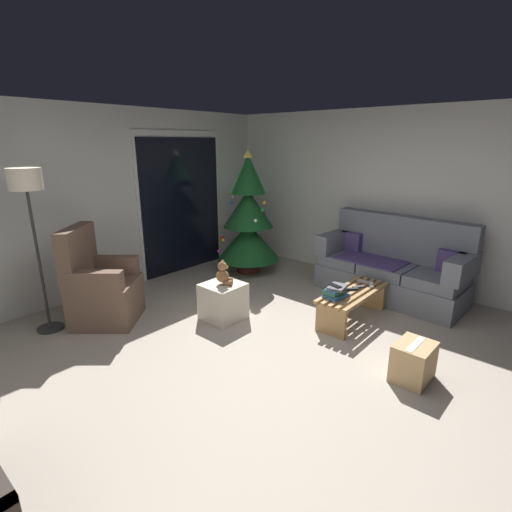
{
  "coord_description": "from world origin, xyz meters",
  "views": [
    {
      "loc": [
        -2.55,
        -1.88,
        2.03
      ],
      "look_at": [
        0.4,
        0.7,
        0.85
      ],
      "focal_mm": 26.63,
      "sensor_mm": 36.0,
      "label": 1
    }
  ],
  "objects_px": {
    "floor_lamp": "(28,196)",
    "couch": "(392,268)",
    "remote_black": "(352,289)",
    "book_stack": "(336,292)",
    "cell_phone": "(335,286)",
    "remote_graphite": "(359,287)",
    "christmas_tree": "(248,220)",
    "teddy_bear_chestnut": "(223,274)",
    "remote_silver": "(363,281)",
    "remote_white": "(371,285)",
    "coffee_table": "(353,300)",
    "ottoman": "(223,301)",
    "armchair": "(101,289)",
    "cardboard_box_taped_mid_floor": "(413,362)"
  },
  "relations": [
    {
      "from": "remote_white",
      "to": "cell_phone",
      "type": "relative_size",
      "value": 1.08
    },
    {
      "from": "remote_black",
      "to": "ottoman",
      "type": "bearing_deg",
      "value": -94.06
    },
    {
      "from": "couch",
      "to": "remote_white",
      "type": "distance_m",
      "value": 0.72
    },
    {
      "from": "christmas_tree",
      "to": "remote_white",
      "type": "bearing_deg",
      "value": -95.1
    },
    {
      "from": "remote_silver",
      "to": "teddy_bear_chestnut",
      "type": "bearing_deg",
      "value": 134.53
    },
    {
      "from": "couch",
      "to": "remote_black",
      "type": "distance_m",
      "value": 1.01
    },
    {
      "from": "remote_white",
      "to": "floor_lamp",
      "type": "bearing_deg",
      "value": 16.84
    },
    {
      "from": "remote_white",
      "to": "armchair",
      "type": "relative_size",
      "value": 0.14
    },
    {
      "from": "remote_graphite",
      "to": "teddy_bear_chestnut",
      "type": "xyz_separation_m",
      "value": [
        -1.1,
        1.17,
        0.18
      ]
    },
    {
      "from": "coffee_table",
      "to": "cell_phone",
      "type": "height_order",
      "value": "cell_phone"
    },
    {
      "from": "floor_lamp",
      "to": "couch",
      "type": "bearing_deg",
      "value": -35.47
    },
    {
      "from": "armchair",
      "to": "floor_lamp",
      "type": "bearing_deg",
      "value": 153.75
    },
    {
      "from": "book_stack",
      "to": "teddy_bear_chestnut",
      "type": "bearing_deg",
      "value": 121.77
    },
    {
      "from": "armchair",
      "to": "ottoman",
      "type": "distance_m",
      "value": 1.42
    },
    {
      "from": "remote_black",
      "to": "remote_silver",
      "type": "bearing_deg",
      "value": 138.8
    },
    {
      "from": "couch",
      "to": "book_stack",
      "type": "xyz_separation_m",
      "value": [
        -1.31,
        0.1,
        0.03
      ]
    },
    {
      "from": "floor_lamp",
      "to": "teddy_bear_chestnut",
      "type": "distance_m",
      "value": 2.19
    },
    {
      "from": "couch",
      "to": "remote_silver",
      "type": "height_order",
      "value": "couch"
    },
    {
      "from": "coffee_table",
      "to": "remote_graphite",
      "type": "bearing_deg",
      "value": 0.04
    },
    {
      "from": "book_stack",
      "to": "cell_phone",
      "type": "xyz_separation_m",
      "value": [
        -0.01,
        0.0,
        0.07
      ]
    },
    {
      "from": "book_stack",
      "to": "floor_lamp",
      "type": "height_order",
      "value": "floor_lamp"
    },
    {
      "from": "book_stack",
      "to": "teddy_bear_chestnut",
      "type": "height_order",
      "value": "teddy_bear_chestnut"
    },
    {
      "from": "book_stack",
      "to": "ottoman",
      "type": "distance_m",
      "value": 1.32
    },
    {
      "from": "remote_white",
      "to": "cell_phone",
      "type": "bearing_deg",
      "value": 45.29
    },
    {
      "from": "remote_silver",
      "to": "couch",
      "type": "bearing_deg",
      "value": -12.01
    },
    {
      "from": "christmas_tree",
      "to": "couch",
      "type": "bearing_deg",
      "value": -76.22
    },
    {
      "from": "remote_silver",
      "to": "book_stack",
      "type": "bearing_deg",
      "value": 172.7
    },
    {
      "from": "coffee_table",
      "to": "teddy_bear_chestnut",
      "type": "distance_m",
      "value": 1.55
    },
    {
      "from": "christmas_tree",
      "to": "floor_lamp",
      "type": "distance_m",
      "value": 3.05
    },
    {
      "from": "coffee_table",
      "to": "christmas_tree",
      "type": "xyz_separation_m",
      "value": [
        0.5,
        2.11,
        0.61
      ]
    },
    {
      "from": "remote_silver",
      "to": "book_stack",
      "type": "xyz_separation_m",
      "value": [
        -0.64,
        0.02,
        0.05
      ]
    },
    {
      "from": "remote_graphite",
      "to": "book_stack",
      "type": "distance_m",
      "value": 0.43
    },
    {
      "from": "remote_white",
      "to": "remote_silver",
      "type": "relative_size",
      "value": 1.0
    },
    {
      "from": "cell_phone",
      "to": "christmas_tree",
      "type": "distance_m",
      "value": 2.21
    },
    {
      "from": "remote_graphite",
      "to": "book_stack",
      "type": "relative_size",
      "value": 0.55
    },
    {
      "from": "couch",
      "to": "ottoman",
      "type": "bearing_deg",
      "value": 148.87
    },
    {
      "from": "remote_graphite",
      "to": "christmas_tree",
      "type": "xyz_separation_m",
      "value": [
        0.37,
        2.11,
        0.48
      ]
    },
    {
      "from": "coffee_table",
      "to": "cell_phone",
      "type": "relative_size",
      "value": 7.64
    },
    {
      "from": "remote_graphite",
      "to": "christmas_tree",
      "type": "distance_m",
      "value": 2.19
    },
    {
      "from": "book_stack",
      "to": "teddy_bear_chestnut",
      "type": "distance_m",
      "value": 1.3
    },
    {
      "from": "cell_phone",
      "to": "couch",
      "type": "bearing_deg",
      "value": 9.39
    },
    {
      "from": "teddy_bear_chestnut",
      "to": "cardboard_box_taped_mid_floor",
      "type": "height_order",
      "value": "teddy_bear_chestnut"
    },
    {
      "from": "remote_graphite",
      "to": "armchair",
      "type": "relative_size",
      "value": 0.14
    },
    {
      "from": "teddy_bear_chestnut",
      "to": "remote_black",
      "type": "bearing_deg",
      "value": -49.16
    },
    {
      "from": "remote_black",
      "to": "couch",
      "type": "bearing_deg",
      "value": 131.74
    },
    {
      "from": "remote_graphite",
      "to": "remote_white",
      "type": "distance_m",
      "value": 0.19
    },
    {
      "from": "ottoman",
      "to": "teddy_bear_chestnut",
      "type": "height_order",
      "value": "teddy_bear_chestnut"
    },
    {
      "from": "book_stack",
      "to": "ottoman",
      "type": "bearing_deg",
      "value": 121.84
    },
    {
      "from": "remote_black",
      "to": "remote_white",
      "type": "bearing_deg",
      "value": 115.74
    },
    {
      "from": "remote_white",
      "to": "book_stack",
      "type": "height_order",
      "value": "book_stack"
    }
  ]
}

